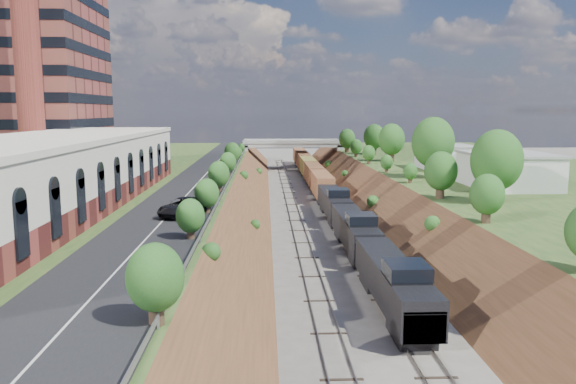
# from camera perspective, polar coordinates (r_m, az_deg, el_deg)

# --- Properties ---
(platform_left) EXTENTS (44.00, 180.00, 5.00)m
(platform_left) POSITION_cam_1_polar(r_m,az_deg,el_deg) (81.55, -21.15, -0.73)
(platform_left) COLOR #2F4E20
(platform_left) RESTS_ON ground
(platform_right) EXTENTS (44.00, 180.00, 5.00)m
(platform_right) POSITION_cam_1_polar(r_m,az_deg,el_deg) (86.80, 24.88, -0.43)
(platform_right) COLOR #2F4E20
(platform_right) RESTS_ON ground
(embankment_left) EXTENTS (10.00, 180.00, 10.00)m
(embankment_left) POSITION_cam_1_polar(r_m,az_deg,el_deg) (77.74, -5.50, -2.50)
(embankment_left) COLOR brown
(embankment_left) RESTS_ON ground
(embankment_right) EXTENTS (10.00, 180.00, 10.00)m
(embankment_right) POSITION_cam_1_polar(r_m,az_deg,el_deg) (79.61, 10.53, -2.34)
(embankment_right) COLOR brown
(embankment_right) RESTS_ON ground
(rail_left_track) EXTENTS (1.58, 180.00, 0.18)m
(rail_left_track) POSITION_cam_1_polar(r_m,az_deg,el_deg) (77.71, 0.70, -2.39)
(rail_left_track) COLOR gray
(rail_left_track) RESTS_ON ground
(rail_right_track) EXTENTS (1.58, 180.00, 0.18)m
(rail_right_track) POSITION_cam_1_polar(r_m,az_deg,el_deg) (78.16, 4.52, -2.36)
(rail_right_track) COLOR gray
(rail_right_track) RESTS_ON ground
(road) EXTENTS (8.00, 180.00, 0.10)m
(road) POSITION_cam_1_polar(r_m,az_deg,el_deg) (77.34, -8.88, 1.17)
(road) COLOR black
(road) RESTS_ON platform_left
(guardrail) EXTENTS (0.10, 171.00, 0.70)m
(guardrail) POSITION_cam_1_polar(r_m,az_deg,el_deg) (76.73, -5.86, 1.55)
(guardrail) COLOR #99999E
(guardrail) RESTS_ON platform_left
(commercial_building) EXTENTS (14.30, 62.30, 7.00)m
(commercial_building) POSITION_cam_1_polar(r_m,az_deg,el_deg) (58.60, -23.68, 1.73)
(commercial_building) COLOR maroon
(commercial_building) RESTS_ON platform_left
(smokestack) EXTENTS (3.20, 3.20, 40.00)m
(smokestack) POSITION_cam_1_polar(r_m,az_deg,el_deg) (78.68, -25.14, 15.20)
(smokestack) COLOR maroon
(smokestack) RESTS_ON platform_left
(overpass) EXTENTS (24.50, 8.30, 7.40)m
(overpass) POSITION_cam_1_polar(r_m,az_deg,el_deg) (138.75, 0.42, 4.33)
(overpass) COLOR gray
(overpass) RESTS_ON ground
(white_building_near) EXTENTS (9.00, 12.00, 4.00)m
(white_building_near) POSITION_cam_1_polar(r_m,az_deg,el_deg) (75.01, 21.41, 1.98)
(white_building_near) COLOR silver
(white_building_near) RESTS_ON platform_right
(white_building_far) EXTENTS (8.00, 10.00, 3.60)m
(white_building_far) POSITION_cam_1_polar(r_m,az_deg,el_deg) (95.32, 15.83, 3.34)
(white_building_far) COLOR silver
(white_building_far) RESTS_ON platform_right
(tree_right_large) EXTENTS (5.25, 5.25, 7.61)m
(tree_right_large) POSITION_cam_1_polar(r_m,az_deg,el_deg) (61.25, 20.43, 2.98)
(tree_right_large) COLOR #473323
(tree_right_large) RESTS_ON platform_right
(tree_left_crest) EXTENTS (2.45, 2.45, 3.55)m
(tree_left_crest) POSITION_cam_1_polar(r_m,az_deg,el_deg) (37.36, -10.19, -3.35)
(tree_left_crest) COLOR #473323
(tree_left_crest) RESTS_ON platform_left
(freight_train) EXTENTS (2.79, 127.93, 4.55)m
(freight_train) POSITION_cam_1_polar(r_m,az_deg,el_deg) (98.63, 3.07, 1.25)
(freight_train) COLOR black
(freight_train) RESTS_ON ground
(suv) EXTENTS (4.81, 6.47, 1.63)m
(suv) POSITION_cam_1_polar(r_m,az_deg,el_deg) (51.25, -10.51, -1.48)
(suv) COLOR black
(suv) RESTS_ON road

